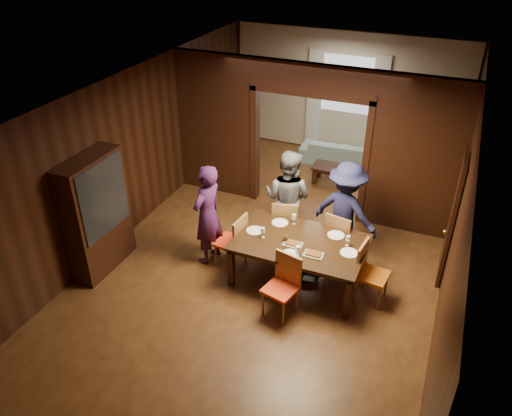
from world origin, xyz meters
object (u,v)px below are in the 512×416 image
at_px(chair_far_r, 341,236).
at_px(chair_near, 280,288).
at_px(person_grey, 288,198).
at_px(coffee_table, 331,175).
at_px(person_navy, 345,211).
at_px(person_purple, 207,215).
at_px(hutch, 97,215).
at_px(chair_right, 373,274).
at_px(sofa, 342,152).
at_px(dining_table, 299,261).
at_px(chair_left, 230,240).
at_px(chair_far_l, 286,223).

relative_size(chair_far_r, chair_near, 1.00).
relative_size(person_grey, coffee_table, 2.24).
bearing_deg(person_navy, chair_far_r, 108.21).
xyz_separation_m(person_purple, hutch, (-1.54, -0.84, 0.12)).
relative_size(person_purple, chair_right, 1.82).
xyz_separation_m(coffee_table, chair_near, (0.40, -4.26, 0.28)).
relative_size(person_grey, sofa, 0.95).
height_order(person_grey, coffee_table, person_grey).
xyz_separation_m(dining_table, chair_right, (1.17, -0.00, 0.10)).
height_order(chair_left, hutch, hutch).
xyz_separation_m(sofa, chair_near, (0.45, -5.31, 0.21)).
bearing_deg(coffee_table, hutch, -122.28).
distance_m(person_purple, chair_far_l, 1.42).
bearing_deg(hutch, dining_table, 15.91).
relative_size(person_navy, chair_far_r, 1.81).
distance_m(person_grey, chair_far_r, 1.12).
bearing_deg(person_navy, person_grey, 14.48).
bearing_deg(person_purple, chair_right, 100.17).
bearing_deg(chair_right, chair_near, 132.91).
bearing_deg(chair_near, sofa, 108.51).
height_order(person_navy, chair_far_r, person_navy).
distance_m(chair_far_l, chair_near, 1.73).
relative_size(person_purple, coffee_table, 2.21).
bearing_deg(chair_far_r, dining_table, 69.56).
relative_size(sofa, coffee_table, 2.36).
distance_m(sofa, chair_far_l, 3.66).
xyz_separation_m(person_grey, chair_left, (-0.63, -1.00, -0.41)).
bearing_deg(chair_near, person_navy, 88.92).
relative_size(person_navy, chair_near, 1.81).
height_order(dining_table, chair_right, chair_right).
xyz_separation_m(chair_far_r, hutch, (-3.60, -1.67, 0.52)).
relative_size(person_navy, coffee_table, 2.20).
height_order(dining_table, hutch, hutch).
bearing_deg(chair_far_l, chair_far_r, 164.87).
relative_size(chair_right, hutch, 0.48).
xyz_separation_m(person_purple, chair_far_l, (1.06, 0.86, -0.40)).
xyz_separation_m(person_purple, dining_table, (1.58, 0.05, -0.50)).
bearing_deg(person_navy, person_purple, 40.79).
relative_size(dining_table, coffee_table, 2.53).
xyz_separation_m(person_grey, coffee_table, (0.14, 2.46, -0.69)).
bearing_deg(person_grey, chair_left, 64.36).
height_order(coffee_table, chair_left, chair_left).
xyz_separation_m(chair_far_l, chair_far_r, (1.00, -0.03, 0.00)).
height_order(sofa, dining_table, dining_table).
height_order(chair_left, chair_near, same).
bearing_deg(hutch, person_purple, 28.61).
height_order(person_navy, coffee_table, person_navy).
bearing_deg(person_navy, chair_right, 141.38).
distance_m(person_navy, chair_near, 1.89).
distance_m(person_grey, chair_right, 2.01).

